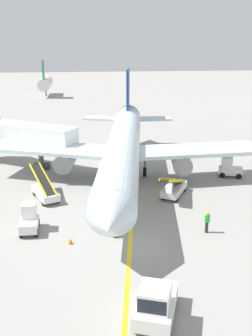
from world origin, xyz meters
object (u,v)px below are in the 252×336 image
jet_bridge (17,135)px  safety_cone_wingtip_left (70,241)px  pushback_tug (156,303)px  belt_loader_forward_hold (174,188)px  baggage_tug_by_cargo_door (229,168)px  belt_loader_aft_hold (45,190)px  baggage_tug_near_wing (29,219)px  airliner (123,148)px  ground_crew_marshaller (207,221)px

jet_bridge → safety_cone_wingtip_left: (6.29, -19.23, -3.32)m
pushback_tug → belt_loader_forward_hold: (4.63, 16.61, -0.22)m
pushback_tug → safety_cone_wingtip_left: size_ratio=9.15×
baggage_tug_by_cargo_door → belt_loader_aft_hold: belt_loader_aft_hold is taller
pushback_tug → safety_cone_wingtip_left: pushback_tug is taller
baggage_tug_near_wing → safety_cone_wingtip_left: (3.08, -2.37, -0.71)m
baggage_tug_by_cargo_door → safety_cone_wingtip_left: (-16.11, -12.76, -0.71)m
pushback_tug → belt_loader_aft_hold: (-7.03, 17.16, -0.22)m
airliner → baggage_tug_near_wing: airliner is taller
airliner → belt_loader_aft_hold: bearing=-151.8°
airliner → safety_cone_wingtip_left: (-4.99, -12.69, -3.20)m
baggage_tug_near_wing → safety_cone_wingtip_left: size_ratio=5.54×
belt_loader_aft_hold → baggage_tug_near_wing: bearing=-95.5°
airliner → belt_loader_aft_hold: 8.87m
pushback_tug → belt_loader_forward_hold: bearing=74.4°
baggage_tug_by_cargo_door → ground_crew_marshaller: 13.48m
baggage_tug_by_cargo_door → ground_crew_marshaller: bearing=-116.7°
jet_bridge → belt_loader_forward_hold: size_ratio=2.44×
belt_loader_forward_hold → belt_loader_aft_hold: size_ratio=0.98×
airliner → ground_crew_marshaller: (5.07, -11.98, -2.51)m
baggage_tug_near_wing → safety_cone_wingtip_left: baggage_tug_near_wing is taller
safety_cone_wingtip_left → jet_bridge: bearing=108.1°
jet_bridge → pushback_tug: 29.86m
baggage_tug_near_wing → belt_loader_forward_hold: belt_loader_forward_hold is taller
airliner → jet_bridge: airliner is taller
jet_bridge → safety_cone_wingtip_left: size_ratio=27.69×
airliner → safety_cone_wingtip_left: airliner is taller
belt_loader_forward_hold → ground_crew_marshaller: bearing=-83.3°
jet_bridge → pushback_tug: jet_bridge is taller
belt_loader_forward_hold → safety_cone_wingtip_left: belt_loader_forward_hold is taller
pushback_tug → baggage_tug_near_wing: 13.27m
airliner → safety_cone_wingtip_left: size_ratio=80.20×
belt_loader_forward_hold → belt_loader_aft_hold: (-11.66, 0.55, 0.00)m
airliner → ground_crew_marshaller: size_ratio=20.76×
pushback_tug → baggage_tug_by_cargo_door: bearing=61.4°
jet_bridge → belt_loader_forward_hold: jet_bridge is taller
baggage_tug_near_wing → baggage_tug_by_cargo_door: (19.19, 10.38, 0.00)m
baggage_tug_by_cargo_door → belt_loader_aft_hold: 19.02m
ground_crew_marshaller → belt_loader_aft_hold: bearing=147.5°
airliner → belt_loader_forward_hold: airliner is taller
ground_crew_marshaller → jet_bridge: bearing=131.4°
jet_bridge → belt_loader_aft_hold: (3.82, -10.55, -2.77)m
belt_loader_forward_hold → belt_loader_aft_hold: bearing=177.3°
safety_cone_wingtip_left → belt_loader_aft_hold: bearing=105.9°
ground_crew_marshaller → safety_cone_wingtip_left: size_ratio=3.86×
safety_cone_wingtip_left → baggage_tug_near_wing: bearing=142.4°
baggage_tug_by_cargo_door → ground_crew_marshaller: (-6.05, -12.05, -0.02)m
airliner → baggage_tug_by_cargo_door: bearing=0.3°
airliner → belt_loader_forward_hold: 6.74m
baggage_tug_by_cargo_door → belt_loader_aft_hold: bearing=-167.6°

